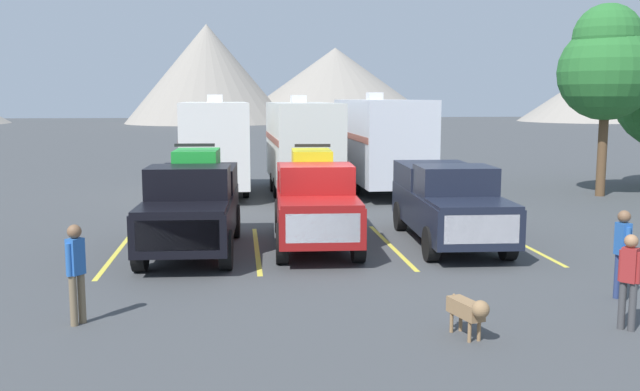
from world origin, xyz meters
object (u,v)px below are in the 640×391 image
camper_trailer_c (380,140)px  dog (470,310)px  camper_trailer_a (216,143)px  person_c (622,249)px  pickup_truck_a (193,203)px  camper_trailer_b (302,142)px  pickup_truck_b (314,199)px  person_a (629,275)px  person_b (76,267)px  pickup_truck_c (447,201)px

camper_trailer_c → dog: camper_trailer_c is taller
camper_trailer_a → person_c: bearing=-62.3°
pickup_truck_a → camper_trailer_b: size_ratio=0.63×
pickup_truck_b → person_a: (4.36, -7.37, -0.27)m
person_b → pickup_truck_a: bearing=74.5°
camper_trailer_a → person_b: bearing=-96.7°
camper_trailer_b → camper_trailer_c: camper_trailer_c is taller
camper_trailer_b → person_a: size_ratio=5.50×
person_a → camper_trailer_b: bearing=102.7°
pickup_truck_b → camper_trailer_c: (3.77, 10.10, 0.91)m
pickup_truck_a → camper_trailer_c: 12.57m
camper_trailer_b → person_c: camper_trailer_b is taller
pickup_truck_b → person_a: bearing=-59.4°
camper_trailer_c → pickup_truck_b: bearing=-110.5°
pickup_truck_a → pickup_truck_c: (6.58, 0.26, -0.10)m
pickup_truck_b → camper_trailer_b: 9.72m
person_a → pickup_truck_c: bearing=96.8°
person_b → person_c: 9.85m
pickup_truck_b → person_c: bearing=-47.7°
pickup_truck_a → person_c: pickup_truck_a is taller
dog → person_a: bearing=2.4°
camper_trailer_a → pickup_truck_a: bearing=-91.5°
pickup_truck_a → dog: bearing=-56.2°
camper_trailer_a → person_a: bearing=-67.0°
pickup_truck_b → person_c: pickup_truck_b is taller
pickup_truck_b → dog: bearing=-77.5°
pickup_truck_c → person_c: 5.81m
pickup_truck_a → pickup_truck_b: size_ratio=0.98×
camper_trailer_c → person_a: (0.59, -17.47, -1.19)m
camper_trailer_a → person_a: 18.44m
person_b → camper_trailer_c: bearing=62.4°
camper_trailer_a → person_a: camper_trailer_a is taller
camper_trailer_c → camper_trailer_a: bearing=-175.4°
pickup_truck_b → camper_trailer_a: camper_trailer_a is taller
pickup_truck_c → camper_trailer_c: (0.27, 10.24, 1.00)m
pickup_truck_c → person_a: (0.86, -7.23, -0.19)m
person_c → dog: size_ratio=1.72×
pickup_truck_a → pickup_truck_c: pickup_truck_a is taller
person_b → dog: 6.49m
dog → pickup_truck_b: bearing=102.5°
pickup_truck_c → pickup_truck_b: bearing=177.7°
pickup_truck_a → person_b: bearing=-105.5°
camper_trailer_b → camper_trailer_a: bearing=-178.5°
camper_trailer_c → person_b: 18.24m
pickup_truck_c → camper_trailer_a: bearing=123.0°
camper_trailer_a → camper_trailer_b: bearing=1.5°
person_b → camper_trailer_a: bearing=83.3°
camper_trailer_b → person_b: size_ratio=5.15×
camper_trailer_b → pickup_truck_a: bearing=-109.8°
camper_trailer_b → person_c: size_ratio=5.15×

